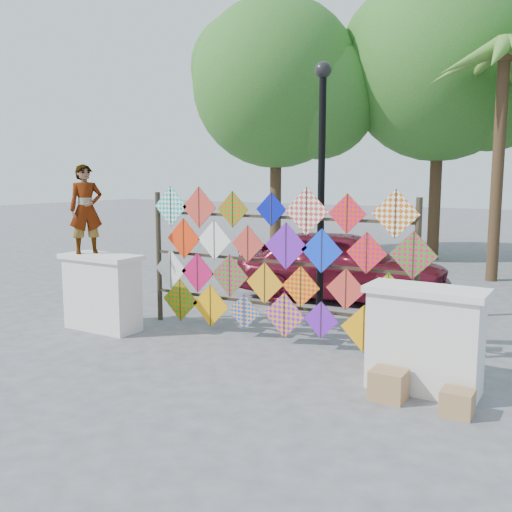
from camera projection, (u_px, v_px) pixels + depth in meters
name	position (u px, v px, depth m)	size (l,w,h in m)	color
ground	(244.00, 351.00, 8.48)	(80.00, 80.00, 0.00)	gray
parapet_left	(102.00, 292.00, 9.60)	(1.40, 0.65, 1.28)	white
parapet_right	(425.00, 339.00, 6.83)	(1.40, 0.65, 1.28)	white
kite_rack	(270.00, 264.00, 8.91)	(4.95, 0.24, 2.42)	#2F271A
tree_west	(279.00, 84.00, 17.63)	(5.85, 5.20, 8.01)	#4D3B21
tree_mid	(444.00, 67.00, 16.96)	(6.30, 5.60, 8.61)	#4D3B21
palm_tree	(503.00, 74.00, 13.43)	(3.62, 3.62, 5.83)	#4D3B21
vendor_woman	(86.00, 209.00, 9.56)	(0.55, 0.36, 1.49)	#99999E
sedan	(342.00, 265.00, 11.86)	(1.76, 4.37, 1.49)	maroon
lamppost	(322.00, 169.00, 9.64)	(0.28, 0.28, 4.46)	black
cardboard_box_near	(388.00, 385.00, 6.63)	(0.40, 0.35, 0.35)	#B07855
cardboard_box_far	(457.00, 403.00, 6.20)	(0.33, 0.31, 0.28)	#B07855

